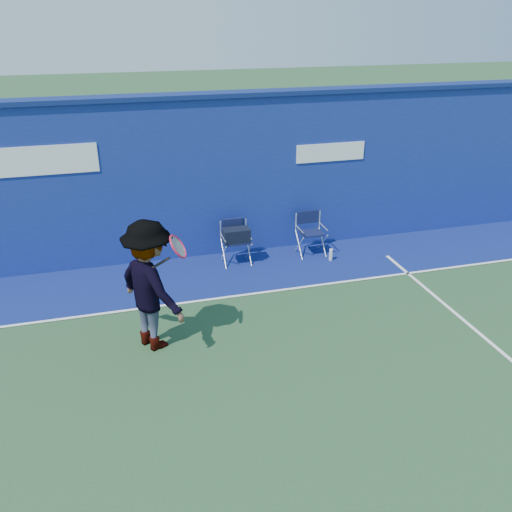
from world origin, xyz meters
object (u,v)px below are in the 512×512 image
object	(u,v)px
directors_chair_right	(311,242)
tennis_player	(151,286)
directors_chair_left	(236,246)
water_bottle	(331,255)

from	to	relation	value
directors_chair_right	tennis_player	bearing A→B (deg)	-144.00
directors_chair_left	directors_chair_right	distance (m)	1.52
water_bottle	directors_chair_right	bearing A→B (deg)	124.25
directors_chair_right	tennis_player	world-z (taller)	tennis_player
water_bottle	tennis_player	distance (m)	4.17
directors_chair_right	water_bottle	xyz separation A→B (m)	(0.27, -0.40, -0.14)
directors_chair_right	water_bottle	distance (m)	0.50
tennis_player	directors_chair_left	bearing A→B (deg)	53.16
directors_chair_left	directors_chair_right	size ratio (longest dim) A/B	1.00
directors_chair_left	water_bottle	bearing A→B (deg)	-11.84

